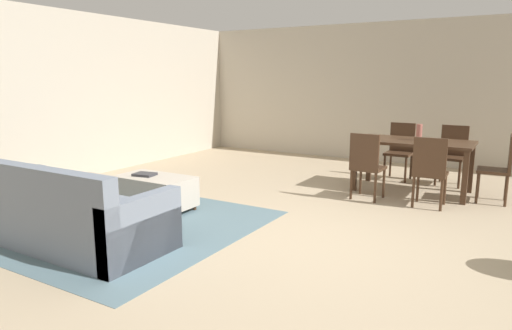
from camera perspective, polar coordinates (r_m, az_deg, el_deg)
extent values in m
plane|color=tan|center=(4.75, 5.34, -9.53)|extent=(10.80, 10.80, 0.00)
cube|color=#BCB2A0|center=(9.23, 19.12, 8.47)|extent=(9.00, 0.12, 2.70)
cube|color=#BCB2A0|center=(7.83, -24.16, 7.77)|extent=(0.12, 11.00, 2.70)
cube|color=slate|center=(5.52, -17.01, -6.98)|extent=(3.00, 2.80, 0.01)
cube|color=slate|center=(5.06, -22.55, -6.56)|extent=(2.23, 0.94, 0.42)
cube|color=slate|center=(4.74, -26.67, -2.65)|extent=(2.23, 0.16, 0.44)
cube|color=slate|center=(5.88, -28.77, -3.68)|extent=(0.14, 0.94, 0.62)
cube|color=slate|center=(4.26, -14.10, -7.83)|extent=(0.14, 0.94, 0.62)
cube|color=tan|center=(5.42, -28.26, -1.82)|extent=(0.33, 0.12, 0.33)
cube|color=silver|center=(5.06, -25.55, -2.24)|extent=(0.36, 0.13, 0.36)
cube|color=silver|center=(4.71, -22.62, -3.02)|extent=(0.35, 0.13, 0.35)
cube|color=tan|center=(4.38, -19.00, -3.55)|extent=(0.38, 0.11, 0.38)
cube|color=#B7AD9E|center=(5.90, -12.53, -3.16)|extent=(0.98, 0.55, 0.37)
cylinder|color=#422B1C|center=(6.41, -13.96, -4.08)|extent=(0.05, 0.05, 0.06)
cylinder|color=#422B1C|center=(5.84, -7.73, -5.33)|extent=(0.05, 0.05, 0.06)
cylinder|color=#422B1C|center=(6.11, -16.94, -4.98)|extent=(0.05, 0.05, 0.06)
cylinder|color=#422B1C|center=(5.51, -10.66, -6.43)|extent=(0.05, 0.05, 0.06)
cylinder|color=olive|center=(6.14, -28.32, -3.40)|extent=(0.04, 0.04, 0.55)
cube|color=#422B1C|center=(6.96, 19.19, 2.78)|extent=(1.62, 0.85, 0.04)
cube|color=#422B1C|center=(7.55, 14.02, 0.74)|extent=(0.07, 0.07, 0.72)
cube|color=#422B1C|center=(7.27, 25.36, -0.38)|extent=(0.07, 0.07, 0.72)
cube|color=#422B1C|center=(6.86, 12.25, -0.19)|extent=(0.07, 0.07, 0.72)
cube|color=#422B1C|center=(6.56, 24.73, -1.47)|extent=(0.07, 0.07, 0.72)
cube|color=#422B1C|center=(6.43, 13.91, -0.37)|extent=(0.43, 0.43, 0.04)
cube|color=#422B1C|center=(6.22, 13.43, 1.66)|extent=(0.40, 0.07, 0.47)
cylinder|color=#422B1C|center=(6.69, 12.97, -1.87)|extent=(0.04, 0.04, 0.41)
cylinder|color=#422B1C|center=(6.58, 15.73, -2.22)|extent=(0.04, 0.04, 0.41)
cylinder|color=#422B1C|center=(6.38, 11.85, -2.44)|extent=(0.04, 0.04, 0.41)
cylinder|color=#422B1C|center=(6.26, 14.72, -2.82)|extent=(0.04, 0.04, 0.41)
cube|color=#422B1C|center=(6.28, 21.03, -1.05)|extent=(0.41, 0.41, 0.04)
cube|color=#422B1C|center=(6.06, 20.95, 1.00)|extent=(0.40, 0.05, 0.47)
cylinder|color=#422B1C|center=(6.52, 19.63, -2.56)|extent=(0.04, 0.04, 0.41)
cylinder|color=#422B1C|center=(6.48, 22.60, -2.86)|extent=(0.04, 0.04, 0.41)
cylinder|color=#422B1C|center=(6.19, 19.11, -3.22)|extent=(0.04, 0.04, 0.41)
cylinder|color=#422B1C|center=(6.15, 22.23, -3.54)|extent=(0.04, 0.04, 0.41)
cube|color=#422B1C|center=(7.77, 17.45, 1.36)|extent=(0.41, 0.41, 0.04)
cube|color=#422B1C|center=(7.90, 17.90, 3.37)|extent=(0.40, 0.05, 0.47)
cylinder|color=#422B1C|center=(7.60, 18.24, -0.61)|extent=(0.04, 0.04, 0.41)
cylinder|color=#422B1C|center=(7.69, 15.79, -0.34)|extent=(0.04, 0.04, 0.41)
cylinder|color=#422B1C|center=(7.93, 18.86, -0.19)|extent=(0.04, 0.04, 0.41)
cylinder|color=#422B1C|center=(8.01, 16.50, 0.06)|extent=(0.04, 0.04, 0.41)
cube|color=#422B1C|center=(7.64, 23.25, 0.82)|extent=(0.42, 0.42, 0.04)
cube|color=#422B1C|center=(7.78, 23.65, 2.86)|extent=(0.40, 0.06, 0.47)
cylinder|color=#422B1C|center=(7.49, 24.14, -1.20)|extent=(0.04, 0.04, 0.41)
cylinder|color=#422B1C|center=(7.55, 21.60, -0.91)|extent=(0.04, 0.04, 0.41)
cylinder|color=#422B1C|center=(7.82, 24.58, -0.75)|extent=(0.04, 0.04, 0.41)
cylinder|color=#422B1C|center=(7.88, 22.15, -0.48)|extent=(0.04, 0.04, 0.41)
cube|color=#422B1C|center=(6.84, 27.63, -0.64)|extent=(0.42, 0.42, 0.04)
cube|color=#422B1C|center=(6.81, 29.33, 1.33)|extent=(0.06, 0.40, 0.47)
cylinder|color=#422B1C|center=(6.72, 26.00, -2.64)|extent=(0.04, 0.04, 0.41)
cylinder|color=#422B1C|center=(7.06, 26.11, -2.06)|extent=(0.04, 0.04, 0.41)
cylinder|color=#422B1C|center=(6.73, 28.89, -2.90)|extent=(0.04, 0.04, 0.41)
cylinder|color=#422B1C|center=(7.06, 28.87, -2.30)|extent=(0.04, 0.04, 0.41)
cylinder|color=#B26659|center=(6.98, 19.79, 3.89)|extent=(0.08, 0.08, 0.23)
cube|color=#333338|center=(5.93, -13.79, -1.15)|extent=(0.29, 0.24, 0.03)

